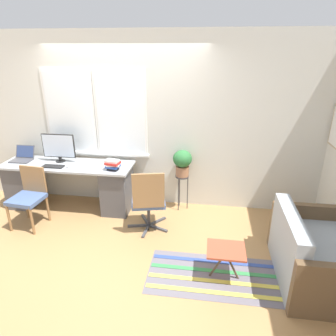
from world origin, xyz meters
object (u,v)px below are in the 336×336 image
at_px(mouse, 68,166).
at_px(book_stack, 113,165).
at_px(desk_chair_wooden, 29,195).
at_px(plant_stand, 182,181).
at_px(keyboard, 53,166).
at_px(couch_loveseat, 313,257).
at_px(office_chair_swivel, 148,200).
at_px(monitor, 59,147).
at_px(folding_stool, 226,252).
at_px(laptop, 23,157).
at_px(potted_plant, 182,161).

bearing_deg(mouse, book_stack, -0.18).
bearing_deg(desk_chair_wooden, plant_stand, 24.93).
bearing_deg(desk_chair_wooden, book_stack, 26.72).
bearing_deg(desk_chair_wooden, keyboard, 70.88).
distance_m(keyboard, couch_loveseat, 3.73).
relative_size(mouse, office_chair_swivel, 0.06).
height_order(monitor, keyboard, monitor).
bearing_deg(keyboard, mouse, 5.86).
bearing_deg(office_chair_swivel, folding_stool, 128.10).
distance_m(laptop, plant_stand, 2.60).
distance_m(desk_chair_wooden, plant_stand, 2.28).
bearing_deg(plant_stand, mouse, -169.49).
height_order(monitor, mouse, monitor).
distance_m(laptop, keyboard, 0.67).
xyz_separation_m(keyboard, couch_loveseat, (3.55, -1.03, -0.48)).
relative_size(keyboard, book_stack, 1.44).
distance_m(book_stack, couch_loveseat, 2.87).
relative_size(monitor, book_stack, 2.33).
relative_size(monitor, plant_stand, 0.92).
xyz_separation_m(plant_stand, folding_stool, (0.64, -1.52, -0.14)).
bearing_deg(book_stack, couch_loveseat, -22.00).
relative_size(office_chair_swivel, potted_plant, 2.25).
bearing_deg(potted_plant, desk_chair_wooden, -160.21).
xyz_separation_m(keyboard, mouse, (0.23, 0.02, 0.01)).
bearing_deg(monitor, book_stack, -13.38).
bearing_deg(monitor, mouse, -44.27).
bearing_deg(mouse, folding_stool, -26.96).
bearing_deg(office_chair_swivel, laptop, -27.39).
bearing_deg(desk_chair_wooden, potted_plant, 24.93).
bearing_deg(plant_stand, potted_plant, 0.00).
bearing_deg(couch_loveseat, plant_stand, 49.35).
bearing_deg(mouse, office_chair_swivel, -15.42).
height_order(desk_chair_wooden, folding_stool, desk_chair_wooden).
bearing_deg(folding_stool, book_stack, 143.92).
bearing_deg(couch_loveseat, potted_plant, 49.35).
bearing_deg(folding_stool, couch_loveseat, 8.48).
xyz_separation_m(laptop, folding_stool, (3.22, -1.39, -0.44)).
distance_m(keyboard, folding_stool, 2.87).
distance_m(mouse, potted_plant, 1.75).
xyz_separation_m(mouse, couch_loveseat, (3.33, -1.06, -0.48)).
xyz_separation_m(book_stack, potted_plant, (1.01, 0.32, -0.02)).
bearing_deg(office_chair_swivel, plant_stand, -133.49).
height_order(laptop, mouse, laptop).
xyz_separation_m(monitor, potted_plant, (1.95, 0.10, -0.18)).
bearing_deg(office_chair_swivel, mouse, -28.50).
bearing_deg(mouse, plant_stand, 10.51).
distance_m(monitor, couch_loveseat, 3.84).
xyz_separation_m(laptop, potted_plant, (2.58, 0.13, 0.02)).
bearing_deg(monitor, keyboard, -89.69).
xyz_separation_m(mouse, book_stack, (0.72, -0.00, 0.07)).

